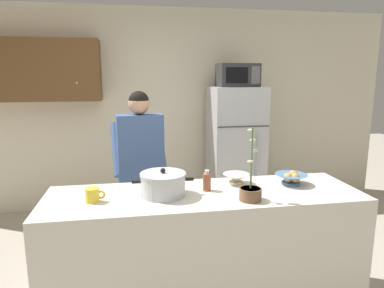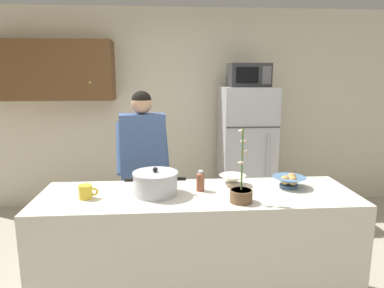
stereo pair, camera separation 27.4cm
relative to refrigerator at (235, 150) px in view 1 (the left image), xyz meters
name	(u,v)px [view 1 (the left image)]	position (x,y,z in m)	size (l,w,h in m)	color
back_wall_unit	(151,104)	(-1.04, 0.41, 0.58)	(6.00, 0.48, 2.60)	beige
kitchen_island	(205,252)	(-0.78, -1.85, -0.35)	(2.26, 0.68, 0.92)	silver
refrigerator	(235,150)	(0.00, 0.00, 0.00)	(0.64, 0.68, 1.61)	#B7BABF
microwave	(237,75)	(0.00, -0.02, 0.95)	(0.48, 0.37, 0.28)	#2D2D30
person_near_pot	(140,158)	(-1.22, -1.05, 0.20)	(0.53, 0.45, 1.61)	#726656
cooking_pot	(163,184)	(-1.08, -1.85, 0.20)	(0.43, 0.32, 0.20)	silver
coffee_mug	(93,195)	(-1.56, -1.90, 0.16)	(0.13, 0.09, 0.10)	yellow
bread_bowl	(291,178)	(-0.09, -1.77, 0.16)	(0.25, 0.25, 0.10)	#4C7299
empty_bowl	(236,178)	(-0.50, -1.68, 0.16)	(0.20, 0.20, 0.08)	beige
bottle_near_edge	(207,181)	(-0.76, -1.80, 0.19)	(0.06, 0.06, 0.15)	brown
potted_orchid	(250,191)	(-0.51, -2.04, 0.18)	(0.15, 0.15, 0.50)	brown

